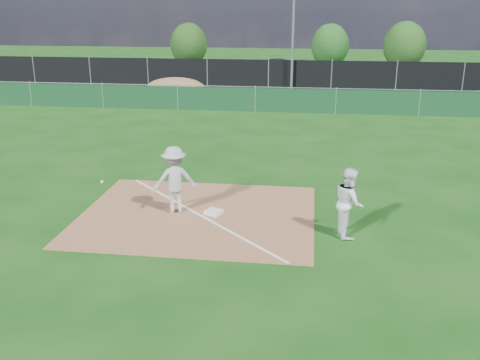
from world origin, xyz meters
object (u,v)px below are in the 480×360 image
at_px(first_base, 214,212).
at_px(runner, 349,202).
at_px(play_at_first, 175,180).
at_px(light_pole, 293,24).
at_px(tree_left, 189,44).
at_px(tree_right, 405,46).
at_px(car_left, 168,67).
at_px(tree_mid, 330,46).
at_px(car_mid, 280,69).
at_px(car_right, 323,69).

relative_size(first_base, runner, 0.24).
bearing_deg(play_at_first, light_pole, 84.43).
distance_m(light_pole, tree_left, 14.67).
height_order(light_pole, play_at_first, light_pole).
relative_size(first_base, tree_right, 0.10).
height_order(car_left, tree_right, tree_right).
bearing_deg(first_base, tree_mid, 83.56).
relative_size(light_pole, tree_mid, 2.19).
bearing_deg(light_pole, tree_left, 129.33).
bearing_deg(tree_mid, light_pole, -102.83).
distance_m(first_base, runner, 3.56).
bearing_deg(tree_right, tree_left, 177.98).
xyz_separation_m(light_pole, car_mid, (-1.05, 4.76, -3.31)).
relative_size(car_right, tree_mid, 1.15).
bearing_deg(runner, light_pole, -3.73).
xyz_separation_m(play_at_first, tree_right, (10.57, 32.21, 1.11)).
distance_m(first_base, car_left, 27.18).
xyz_separation_m(car_right, tree_left, (-11.29, 5.48, 1.27)).
height_order(car_mid, tree_mid, tree_mid).
bearing_deg(light_pole, runner, -84.24).
height_order(light_pole, runner, light_pole).
bearing_deg(car_left, tree_mid, -50.76).
distance_m(light_pole, play_at_first, 21.93).
height_order(tree_mid, tree_right, tree_right).
distance_m(car_mid, tree_mid, 7.93).
bearing_deg(light_pole, car_mid, 102.39).
distance_m(car_mid, tree_left, 10.48).
relative_size(runner, tree_mid, 0.45).
xyz_separation_m(first_base, car_left, (-8.08, 25.94, 0.68)).
distance_m(car_mid, car_right, 3.28).
distance_m(runner, car_mid, 27.43).
xyz_separation_m(runner, car_right, (-0.18, 28.21, -0.21)).
relative_size(car_mid, tree_mid, 1.14).
xyz_separation_m(car_right, tree_mid, (0.57, 5.92, 1.26)).
relative_size(runner, tree_right, 0.42).
height_order(first_base, tree_left, tree_left).
bearing_deg(play_at_first, first_base, 0.11).
height_order(runner, tree_right, tree_right).
relative_size(first_base, car_mid, 0.10).
height_order(play_at_first, tree_left, tree_left).
height_order(runner, car_mid, runner).
bearing_deg(car_left, first_base, -155.24).
distance_m(light_pole, tree_mid, 12.15).
xyz_separation_m(car_mid, tree_right, (9.51, 5.84, 1.32)).
xyz_separation_m(first_base, car_mid, (0.05, 26.37, 0.63)).
xyz_separation_m(car_left, tree_left, (-0.02, 6.90, 1.15)).
height_order(play_at_first, car_right, play_at_first).
height_order(runner, car_right, runner).
bearing_deg(light_pole, car_right, 70.03).
height_order(tree_left, tree_mid, tree_left).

